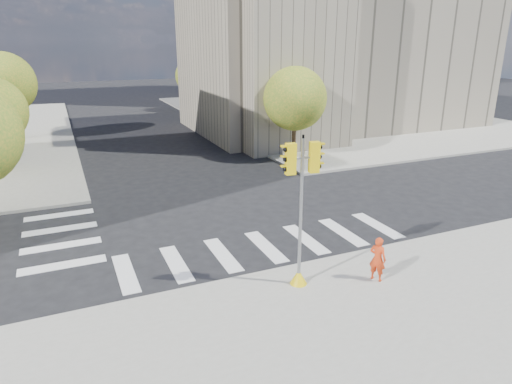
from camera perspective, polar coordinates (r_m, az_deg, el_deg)
ground at (r=19.83m, az=-0.94°, el=-4.53°), size 160.00×160.00×0.00m
sidewalk_far_right at (r=51.22m, az=8.71°, el=9.70°), size 28.00×40.00×0.15m
civic_building at (r=42.47m, az=9.02°, el=17.65°), size 26.00×16.00×19.39m
tree_lw_far at (r=41.13m, az=-29.01°, el=11.79°), size 4.80×4.80×6.95m
tree_re_near at (r=30.73m, az=4.89°, el=11.54°), size 4.20×4.20×6.16m
tree_re_mid at (r=41.60m, az=-3.15°, el=13.81°), size 4.60×4.60×6.66m
tree_re_far at (r=53.02m, az=-7.84°, el=14.16°), size 4.00×4.00×5.88m
lamp_near at (r=34.44m, az=2.44°, el=13.22°), size 0.35×0.18×8.11m
lamp_far at (r=47.39m, az=-5.20°, el=14.62°), size 0.35×0.18×8.11m
traffic_signal at (r=14.41m, az=5.57°, el=-3.98°), size 1.08×0.56×4.96m
photographer at (r=15.67m, az=14.96°, el=-8.07°), size 0.60×0.67×1.54m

